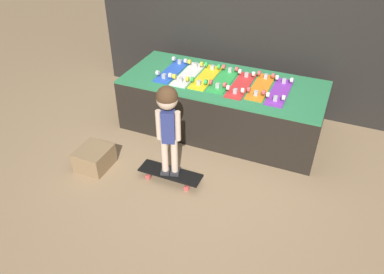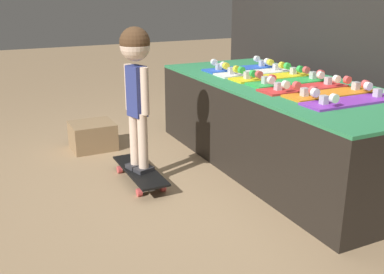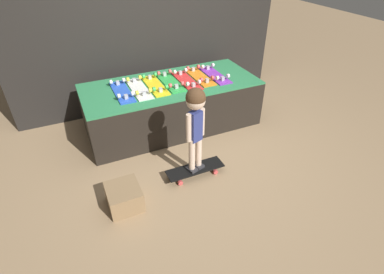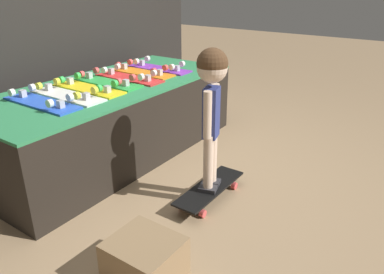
# 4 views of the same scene
# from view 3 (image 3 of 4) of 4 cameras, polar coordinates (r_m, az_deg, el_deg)

# --- Properties ---
(ground_plane) EXTENTS (16.00, 16.00, 0.00)m
(ground_plane) POSITION_cam_3_polar(r_m,az_deg,el_deg) (3.72, -0.20, -2.24)
(ground_plane) COLOR #9E7F5B
(back_wall) EXTENTS (3.92, 0.10, 2.31)m
(back_wall) POSITION_cam_3_polar(r_m,az_deg,el_deg) (4.40, -8.07, 20.10)
(back_wall) COLOR black
(back_wall) RESTS_ON ground_plane
(display_rack) EXTENTS (2.25, 0.97, 0.62)m
(display_rack) POSITION_cam_3_polar(r_m,az_deg,el_deg) (4.04, -3.87, 6.13)
(display_rack) COLOR black
(display_rack) RESTS_ON ground_plane
(skateboard_blue_on_rack) EXTENTS (0.19, 0.64, 0.09)m
(skateboard_blue_on_rack) POSITION_cam_3_polar(r_m,az_deg,el_deg) (3.75, -13.21, 8.51)
(skateboard_blue_on_rack) COLOR blue
(skateboard_blue_on_rack) RESTS_ON display_rack
(skateboard_white_on_rack) EXTENTS (0.19, 0.64, 0.09)m
(skateboard_white_on_rack) POSITION_cam_3_polar(r_m,az_deg,el_deg) (3.78, -10.07, 9.14)
(skateboard_white_on_rack) COLOR white
(skateboard_white_on_rack) RESTS_ON display_rack
(skateboard_yellow_on_rack) EXTENTS (0.19, 0.64, 0.09)m
(skateboard_yellow_on_rack) POSITION_cam_3_polar(r_m,az_deg,el_deg) (3.84, -7.07, 9.84)
(skateboard_yellow_on_rack) COLOR yellow
(skateboard_yellow_on_rack) RESTS_ON display_rack
(skateboard_green_on_rack) EXTENTS (0.19, 0.64, 0.09)m
(skateboard_green_on_rack) POSITION_cam_3_polar(r_m,az_deg,el_deg) (3.92, -4.18, 10.50)
(skateboard_green_on_rack) COLOR green
(skateboard_green_on_rack) RESTS_ON display_rack
(skateboard_red_on_rack) EXTENTS (0.19, 0.64, 0.09)m
(skateboard_red_on_rack) POSITION_cam_3_polar(r_m,az_deg,el_deg) (3.95, -1.03, 10.79)
(skateboard_red_on_rack) COLOR red
(skateboard_red_on_rack) RESTS_ON display_rack
(skateboard_orange_on_rack) EXTENTS (0.19, 0.64, 0.09)m
(skateboard_orange_on_rack) POSITION_cam_3_polar(r_m,az_deg,el_deg) (4.07, 1.48, 11.52)
(skateboard_orange_on_rack) COLOR orange
(skateboard_orange_on_rack) RESTS_ON display_rack
(skateboard_purple_on_rack) EXTENTS (0.19, 0.64, 0.09)m
(skateboard_purple_on_rack) POSITION_cam_3_polar(r_m,az_deg,el_deg) (4.13, 4.37, 11.80)
(skateboard_purple_on_rack) COLOR purple
(skateboard_purple_on_rack) RESTS_ON display_rack
(skateboard_on_floor) EXTENTS (0.64, 0.19, 0.09)m
(skateboard_on_floor) POSITION_cam_3_polar(r_m,az_deg,el_deg) (3.30, 0.60, -6.19)
(skateboard_on_floor) COLOR black
(skateboard_on_floor) RESTS_ON ground_plane
(child) EXTENTS (0.22, 0.19, 0.95)m
(child) POSITION_cam_3_polar(r_m,az_deg,el_deg) (2.90, 0.68, 4.13)
(child) COLOR #2D2D33
(child) RESTS_ON skateboard_on_floor
(storage_box) EXTENTS (0.32, 0.35, 0.22)m
(storage_box) POSITION_cam_3_polar(r_m,az_deg,el_deg) (3.02, -12.79, -11.05)
(storage_box) COLOR #8E704C
(storage_box) RESTS_ON ground_plane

